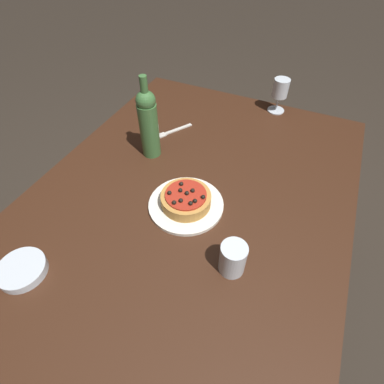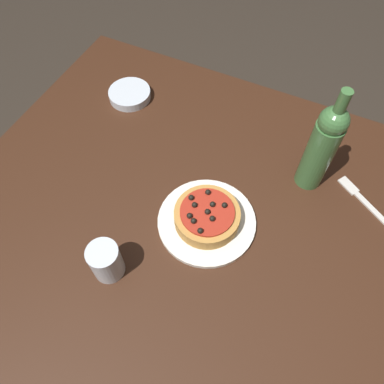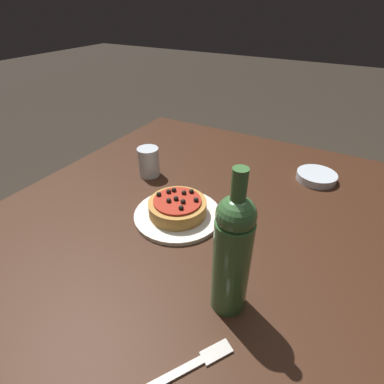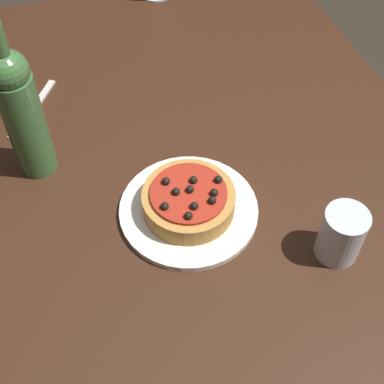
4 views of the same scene
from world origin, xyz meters
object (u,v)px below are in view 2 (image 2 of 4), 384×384
pizza (207,216)px  side_bowl (130,94)px  dining_table (224,240)px  wine_bottle (322,146)px  dinner_plate (207,221)px  fork (362,200)px  water_cup (106,261)px

pizza → side_bowl: size_ratio=1.24×
dining_table → pizza: bearing=12.0°
wine_bottle → dinner_plate: bearing=51.1°
fork → water_cup: bearing=75.2°
wine_bottle → side_bowl: wine_bottle is taller
dining_table → side_bowl: bearing=-33.1°
water_cup → side_bowl: bearing=-64.2°
pizza → side_bowl: (0.40, -0.30, -0.02)m
pizza → fork: pizza is taller
dining_table → fork: fork is taller
dining_table → fork: (-0.29, -0.22, 0.08)m
wine_bottle → water_cup: wine_bottle is taller
side_bowl → dining_table: bearing=146.9°
pizza → dinner_plate: bearing=-162.1°
dinner_plate → wine_bottle: 0.33m
dinner_plate → pizza: pizza is taller
dining_table → pizza: 0.12m
water_cup → fork: water_cup is taller
pizza → side_bowl: pizza is taller
dinner_plate → water_cup: (0.15, 0.21, 0.04)m
dining_table → wine_bottle: bearing=-122.3°
dinner_plate → fork: (-0.34, -0.23, -0.00)m
water_cup → side_bowl: size_ratio=0.77×
wine_bottle → water_cup: 0.57m
dinner_plate → wine_bottle: bearing=-128.9°
fork → pizza: bearing=67.8°
side_bowl → pizza: bearing=142.9°
dining_table → water_cup: water_cup is taller
water_cup → fork: 0.66m
dining_table → side_bowl: side_bowl is taller
wine_bottle → fork: (-0.15, 0.00, -0.14)m
wine_bottle → side_bowl: size_ratio=2.40×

